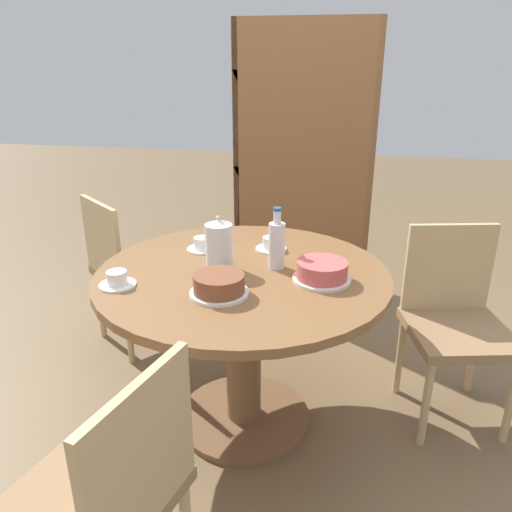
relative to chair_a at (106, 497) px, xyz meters
The scene contains 13 objects.
ground_plane 1.05m from the chair_a, 79.30° to the left, with size 14.00×14.00×0.00m, color brown.
dining_table 0.94m from the chair_a, 79.30° to the left, with size 1.19×1.19×0.74m.
chair_a is the anchor object (origin of this frame).
chair_b 1.60m from the chair_a, 47.74° to the left, with size 0.50×0.50×0.86m.
chair_c 1.58m from the chair_a, 111.69° to the left, with size 0.59×0.59×0.86m.
bookshelf 2.43m from the chair_a, 83.40° to the left, with size 0.90×0.28×1.78m.
coffee_pot 1.01m from the chair_a, 85.43° to the left, with size 0.11×0.11×0.23m.
water_bottle 1.09m from the chair_a, 72.87° to the left, with size 0.07×0.07×0.26m.
cake_main 1.06m from the chair_a, 60.93° to the left, with size 0.23×0.23×0.08m.
cake_second 0.77m from the chair_a, 79.01° to the left, with size 0.22×0.22×0.08m.
cup_a 1.17m from the chair_a, 92.74° to the left, with size 0.14×0.14×0.06m.
cup_b 1.25m from the chair_a, 78.15° to the left, with size 0.14×0.14×0.06m.
cup_c 0.80m from the chair_a, 110.62° to the left, with size 0.14×0.14×0.06m.
Camera 1 is at (0.39, -1.81, 1.54)m, focal length 35.00 mm.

